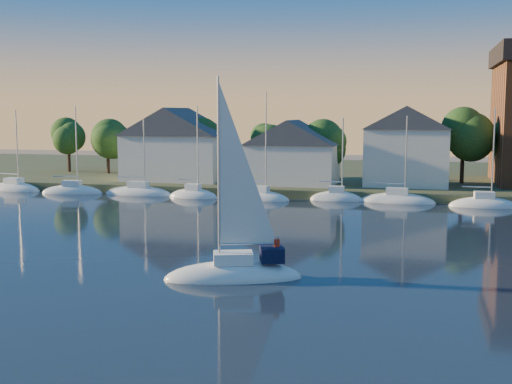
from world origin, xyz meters
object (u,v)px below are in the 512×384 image
(clubhouse_centre, at_px, (293,151))
(hero_sailboat, at_px, (236,270))
(clubhouse_west, at_px, (177,143))
(clubhouse_east, at_px, (407,145))

(clubhouse_centre, xyz_separation_m, hero_sailboat, (5.08, -43.34, -4.57))
(clubhouse_west, distance_m, hero_sailboat, 49.39)
(clubhouse_east, bearing_deg, clubhouse_centre, -171.87)
(clubhouse_east, bearing_deg, clubhouse_west, -178.09)
(clubhouse_east, bearing_deg, hero_sailboat, -101.13)
(clubhouse_centre, bearing_deg, hero_sailboat, -83.31)
(clubhouse_west, distance_m, clubhouse_east, 30.02)
(clubhouse_west, xyz_separation_m, clubhouse_east, (30.00, 1.00, 0.07))
(clubhouse_centre, relative_size, clubhouse_east, 1.10)
(clubhouse_west, height_order, clubhouse_east, clubhouse_east)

